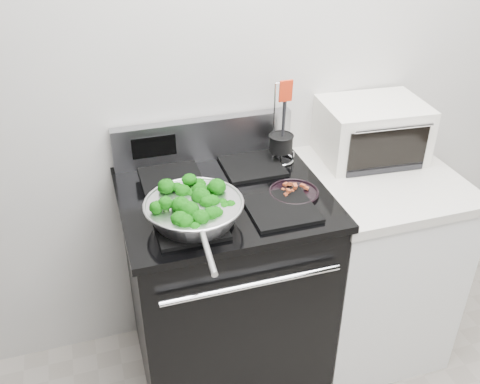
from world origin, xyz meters
name	(u,v)px	position (x,y,z in m)	size (l,w,h in m)	color
back_wall	(270,58)	(0.00, 1.75, 1.35)	(4.00, 0.02, 2.70)	silver
gas_range	(225,285)	(-0.30, 1.41, 0.49)	(0.79, 0.69, 1.13)	black
counter	(368,261)	(0.39, 1.41, 0.46)	(0.62, 0.68, 0.92)	white
skillet	(194,210)	(-0.45, 1.25, 1.00)	(0.35, 0.56, 0.07)	silver
broccoli_pile	(194,205)	(-0.45, 1.26, 1.02)	(0.27, 0.27, 0.10)	black
bacon_plate	(294,190)	(-0.04, 1.33, 0.97)	(0.19, 0.19, 0.04)	black
utensil_holder	(281,147)	(0.00, 1.60, 1.01)	(0.12, 0.12, 0.36)	silver
toaster_oven	(371,130)	(0.41, 1.58, 1.04)	(0.45, 0.36, 0.25)	white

